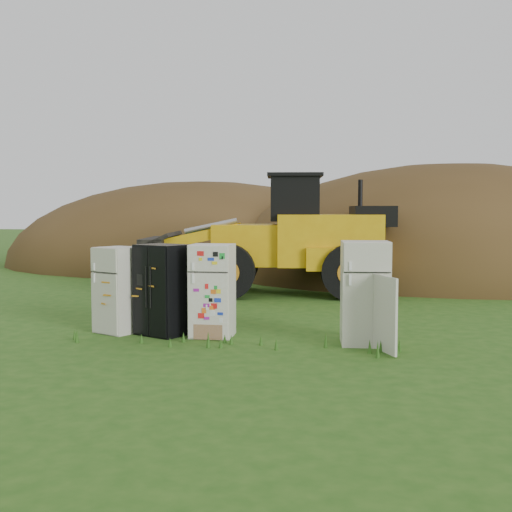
{
  "coord_description": "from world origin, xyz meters",
  "views": [
    {
      "loc": [
        3.0,
        -11.46,
        2.38
      ],
      "look_at": [
        -0.13,
        2.0,
        1.39
      ],
      "focal_mm": 45.0,
      "sensor_mm": 36.0,
      "label": 1
    }
  ],
  "objects_px": {
    "fridge_black_side": "(163,290)",
    "fridge_open_door": "(365,293)",
    "fridge_leftmost": "(119,290)",
    "wheel_loader": "(264,234)",
    "fridge_sticker": "(212,290)"
  },
  "relations": [
    {
      "from": "fridge_leftmost",
      "to": "fridge_black_side",
      "type": "distance_m",
      "value": 0.93
    },
    {
      "from": "fridge_sticker",
      "to": "wheel_loader",
      "type": "bearing_deg",
      "value": 88.92
    },
    {
      "from": "fridge_leftmost",
      "to": "fridge_open_door",
      "type": "bearing_deg",
      "value": 22.44
    },
    {
      "from": "fridge_black_side",
      "to": "fridge_leftmost",
      "type": "bearing_deg",
      "value": -158.88
    },
    {
      "from": "fridge_sticker",
      "to": "fridge_open_door",
      "type": "distance_m",
      "value": 2.85
    },
    {
      "from": "fridge_black_side",
      "to": "wheel_loader",
      "type": "distance_m",
      "value": 6.36
    },
    {
      "from": "fridge_leftmost",
      "to": "wheel_loader",
      "type": "bearing_deg",
      "value": 99.03
    },
    {
      "from": "fridge_open_door",
      "to": "fridge_black_side",
      "type": "bearing_deg",
      "value": 171.17
    },
    {
      "from": "fridge_black_side",
      "to": "fridge_sticker",
      "type": "distance_m",
      "value": 0.97
    },
    {
      "from": "fridge_open_door",
      "to": "wheel_loader",
      "type": "distance_m",
      "value": 7.1
    },
    {
      "from": "fridge_leftmost",
      "to": "fridge_sticker",
      "type": "xyz_separation_m",
      "value": [
        1.89,
        0.03,
        0.04
      ]
    },
    {
      "from": "fridge_black_side",
      "to": "fridge_open_door",
      "type": "height_order",
      "value": "fridge_open_door"
    },
    {
      "from": "fridge_sticker",
      "to": "fridge_open_door",
      "type": "relative_size",
      "value": 0.95
    },
    {
      "from": "fridge_leftmost",
      "to": "fridge_black_side",
      "type": "height_order",
      "value": "fridge_black_side"
    },
    {
      "from": "fridge_open_door",
      "to": "fridge_leftmost",
      "type": "bearing_deg",
      "value": 170.93
    }
  ]
}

